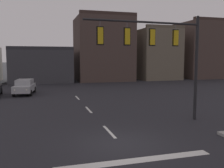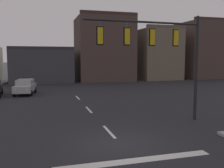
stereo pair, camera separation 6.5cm
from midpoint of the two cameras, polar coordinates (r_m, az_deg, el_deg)
name	(u,v)px [view 1 (the left image)]	position (r m, az deg, el deg)	size (l,w,h in m)	color
ground_plane	(121,144)	(12.12, 1.81, -13.34)	(400.00, 400.00, 0.00)	#232328
stop_bar_paint	(136,160)	(10.36, 5.35, -16.81)	(6.40, 0.50, 0.01)	silver
lane_centreline	(109,132)	(13.94, -0.75, -10.70)	(0.16, 26.40, 0.01)	silver
signal_mast_near_side	(161,46)	(15.58, 10.82, 8.35)	(7.43, 0.59, 6.62)	black
car_lot_middle	(25,86)	(29.06, -19.21, -0.53)	(2.33, 4.61, 1.61)	#9EA0A5
building_row	(130,54)	(47.33, 4.01, 6.68)	(49.62, 13.52, 11.19)	brown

